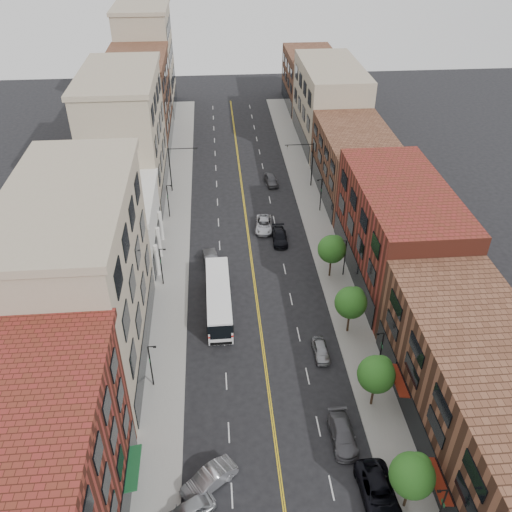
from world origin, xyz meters
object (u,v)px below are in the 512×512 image
object	(u,v)px
car_angle_a	(188,512)
car_angle_b	(209,479)
car_parked_far	(321,350)
car_parked_mid	(343,435)
car_parked_near	(378,493)
car_lane_a	(280,237)
city_bus	(219,297)
car_lane_behind	(211,258)
car_lane_b	(264,225)
car_lane_c	(271,180)

from	to	relation	value
car_angle_a	car_angle_b	bearing A→B (deg)	118.48
car_parked_far	car_parked_mid	bearing A→B (deg)	-90.58
car_angle_b	car_parked_mid	world-z (taller)	car_angle_b
car_parked_near	car_parked_mid	bearing A→B (deg)	105.01
car_angle_a	car_lane_a	distance (m)	39.63
car_parked_near	car_lane_a	size ratio (longest dim) A/B	1.21
city_bus	car_angle_b	world-z (taller)	city_bus
car_parked_mid	car_lane_a	size ratio (longest dim) A/B	1.04
car_angle_a	car_angle_b	world-z (taller)	car_angle_b
car_parked_mid	car_lane_behind	bearing A→B (deg)	111.40
car_parked_near	car_lane_a	bearing A→B (deg)	94.09
car_lane_behind	car_lane_a	world-z (taller)	car_lane_behind
car_angle_b	car_lane_a	bearing A→B (deg)	128.33
car_angle_b	car_lane_b	xyz separation A→B (m)	(8.07, 38.65, -0.08)
car_parked_near	car_lane_c	bearing A→B (deg)	91.91
car_lane_b	car_lane_behind	bearing A→B (deg)	-127.63
car_lane_b	car_angle_b	bearing A→B (deg)	-95.10
car_angle_b	car_lane_a	distance (m)	36.70
car_parked_near	car_parked_mid	size ratio (longest dim) A/B	1.17
car_angle_b	car_lane_b	size ratio (longest dim) A/B	0.94
car_parked_near	car_lane_behind	xyz separation A→B (m)	(-12.62, 33.20, -0.04)
car_lane_a	car_lane_c	size ratio (longest dim) A/B	1.10
car_angle_b	car_parked_mid	xyz separation A→B (m)	(11.56, 3.35, -0.06)
car_parked_far	car_lane_a	xyz separation A→B (m)	(-1.68, 21.65, 0.05)
car_lane_behind	car_parked_mid	bearing A→B (deg)	104.93
car_parked_far	car_lane_behind	world-z (taller)	car_lane_behind
car_angle_b	car_parked_near	size ratio (longest dim) A/B	0.82
car_angle_b	car_parked_far	bearing A→B (deg)	103.78
car_parked_near	car_lane_behind	world-z (taller)	car_parked_near
city_bus	car_parked_mid	size ratio (longest dim) A/B	2.41
car_parked_mid	car_lane_b	bearing A→B (deg)	95.28
car_angle_a	car_lane_c	bearing A→B (deg)	138.58
car_angle_a	city_bus	bearing A→B (deg)	144.03
car_angle_b	car_parked_near	xyz separation A→B (m)	(13.16, -2.27, 0.02)
car_lane_a	car_lane_c	distance (m)	16.88
city_bus	car_angle_a	distance (m)	24.51
car_angle_b	car_lane_behind	world-z (taller)	car_angle_b
car_lane_behind	car_lane_c	distance (m)	23.49
car_lane_c	car_lane_a	bearing A→B (deg)	-99.37
city_bus	car_angle_a	world-z (taller)	city_bus
city_bus	car_lane_c	size ratio (longest dim) A/B	2.77
car_angle_a	car_lane_behind	world-z (taller)	car_lane_behind
car_parked_far	car_lane_c	xyz separation A→B (m)	(-1.07, 38.53, 0.10)
city_bus	car_lane_c	xyz separation A→B (m)	(9.13, 30.49, -1.05)
city_bus	car_parked_far	size ratio (longest dim) A/B	3.19
car_parked_far	car_lane_behind	bearing A→B (deg)	121.99
car_parked_near	car_lane_b	distance (m)	41.23
car_angle_b	car_lane_c	distance (m)	53.26
car_parked_near	car_lane_b	world-z (taller)	car_parked_near
car_parked_far	car_parked_near	bearing A→B (deg)	-84.86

